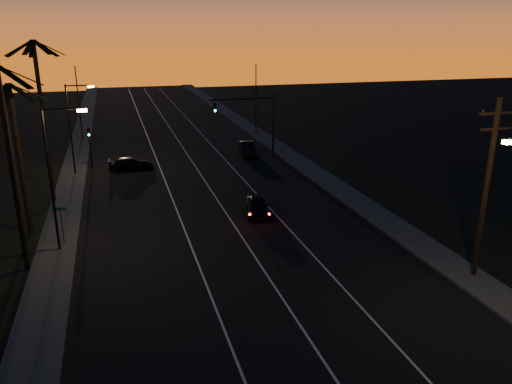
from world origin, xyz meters
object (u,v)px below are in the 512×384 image
object	(u,v)px
utility_pole	(487,186)
lead_car	(258,206)
right_car	(247,149)
cross_car	(131,164)
signal_mast	(252,113)

from	to	relation	value
utility_pole	lead_car	size ratio (longest dim) A/B	2.12
right_car	utility_pole	bearing A→B (deg)	-81.18
utility_pole	cross_car	xyz separation A→B (m)	(-17.37, 28.15, -4.67)
signal_mast	right_car	distance (m)	4.17
utility_pole	cross_car	world-z (taller)	utility_pole
signal_mast	lead_car	bearing A→B (deg)	-104.44
lead_car	cross_car	distance (m)	17.50
utility_pole	cross_car	bearing A→B (deg)	121.69
lead_car	right_car	xyz separation A→B (m)	(4.07, 18.09, 0.04)
utility_pole	lead_car	distance (m)	16.29
cross_car	utility_pole	bearing A→B (deg)	-58.31
right_car	cross_car	world-z (taller)	right_car
cross_car	signal_mast	bearing A→B (deg)	8.14
utility_pole	signal_mast	xyz separation A→B (m)	(-4.46, 29.99, -0.53)
signal_mast	cross_car	bearing A→B (deg)	-171.86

